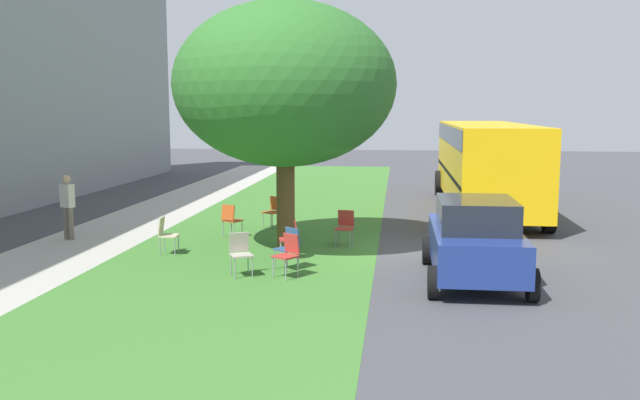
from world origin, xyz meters
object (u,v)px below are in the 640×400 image
(chair_2, at_px, (345,225))
(chair_7, at_px, (288,252))
(chair_1, at_px, (166,232))
(chair_4, at_px, (291,236))
(chair_5, at_px, (273,209))
(chair_3, at_px, (240,251))
(street_tree, at_px, (285,85))
(pedestrian_0, at_px, (68,204))
(chair_6, at_px, (231,218))
(parked_car, at_px, (475,239))
(school_bus, at_px, (485,158))
(chair_0, at_px, (289,245))

(chair_2, bearing_deg, chair_7, 164.89)
(chair_1, distance_m, chair_4, 2.98)
(chair_2, bearing_deg, chair_5, 42.99)
(chair_4, bearing_deg, chair_3, 155.58)
(chair_1, bearing_deg, street_tree, -70.85)
(pedestrian_0, bearing_deg, chair_6, -79.35)
(chair_1, bearing_deg, chair_4, -92.25)
(chair_6, relative_size, chair_7, 1.00)
(parked_car, bearing_deg, chair_1, 75.79)
(pedestrian_0, bearing_deg, chair_4, -104.43)
(street_tree, xyz_separation_m, school_bus, (6.95, -5.55, -2.18))
(chair_3, bearing_deg, school_bus, -31.82)
(chair_3, bearing_deg, chair_0, -52.50)
(chair_7, height_order, school_bus, school_bus)
(street_tree, height_order, chair_6, street_tree)
(chair_0, height_order, chair_3, same)
(parked_car, relative_size, pedestrian_0, 2.19)
(street_tree, height_order, parked_car, street_tree)
(street_tree, relative_size, chair_5, 6.70)
(chair_0, bearing_deg, chair_2, -20.57)
(chair_5, bearing_deg, chair_4, -163.94)
(chair_3, bearing_deg, chair_7, -90.99)
(street_tree, height_order, chair_7, street_tree)
(chair_6, bearing_deg, street_tree, -127.56)
(chair_4, relative_size, chair_6, 1.00)
(street_tree, bearing_deg, chair_4, -163.97)
(chair_3, xyz_separation_m, chair_7, (-0.02, -0.98, 0.00))
(chair_1, relative_size, chair_7, 1.00)
(street_tree, distance_m, chair_0, 4.02)
(chair_5, bearing_deg, chair_6, 153.45)
(chair_6, relative_size, parked_car, 0.24)
(chair_0, xyz_separation_m, school_bus, (9.03, -5.14, 1.24))
(chair_4, bearing_deg, school_bus, -33.28)
(chair_7, xyz_separation_m, school_bus, (9.73, -5.05, 1.24))
(chair_0, relative_size, chair_1, 1.00)
(chair_0, relative_size, chair_7, 1.00)
(parked_car, height_order, pedestrian_0, pedestrian_0)
(street_tree, bearing_deg, chair_1, 109.15)
(chair_2, distance_m, chair_4, 1.94)
(chair_0, xyz_separation_m, chair_4, (1.03, 0.11, 0.00))
(chair_1, height_order, parked_car, parked_car)
(chair_2, height_order, chair_3, same)
(chair_7, height_order, pedestrian_0, pedestrian_0)
(chair_4, distance_m, chair_6, 3.07)
(chair_2, xyz_separation_m, school_bus, (6.40, -4.15, 1.24))
(chair_4, bearing_deg, pedestrian_0, 75.57)
(street_tree, bearing_deg, school_bus, -38.61)
(chair_0, relative_size, school_bus, 0.08)
(chair_7, bearing_deg, chair_6, 28.19)
(street_tree, distance_m, pedestrian_0, 6.56)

